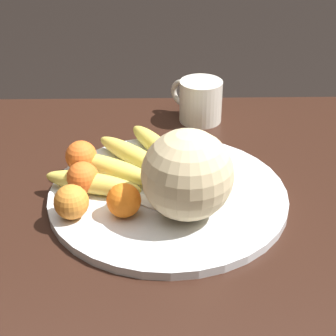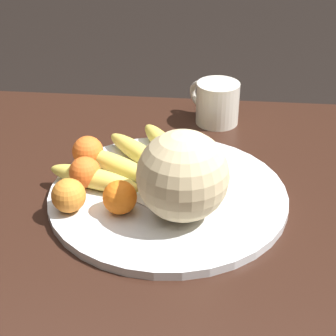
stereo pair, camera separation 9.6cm
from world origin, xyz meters
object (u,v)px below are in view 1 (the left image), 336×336
kitchen_table (204,242)px  orange_front_right (124,200)px  orange_mid_center (81,156)px  ceramic_mug (200,101)px  fruit_bowl (168,196)px  orange_front_left (71,202)px  orange_back_right (173,167)px  produce_tag (152,203)px  orange_back_left (83,177)px  melon (187,175)px  banana_bunch (125,163)px

kitchen_table → orange_front_right: (-0.14, -0.06, 0.14)m
orange_mid_center → ceramic_mug: (0.24, 0.24, 0.00)m
fruit_bowl → orange_front_left: (-0.16, -0.07, 0.04)m
kitchen_table → fruit_bowl: bearing=175.2°
orange_back_right → produce_tag: size_ratio=0.80×
fruit_bowl → orange_back_left: size_ratio=7.47×
fruit_bowl → orange_front_right: 0.10m
kitchen_table → orange_back_right: orange_back_right is taller
kitchen_table → orange_front_right: 0.20m
fruit_bowl → ceramic_mug: ceramic_mug is taller
kitchen_table → melon: bearing=-122.7°
banana_bunch → ceramic_mug: bearing=-83.8°
banana_bunch → orange_back_left: 0.09m
kitchen_table → ceramic_mug: (0.01, 0.32, 0.14)m
banana_bunch → orange_back_right: 0.09m
orange_back_right → orange_front_right: bearing=-129.0°
kitchen_table → orange_front_right: bearing=-156.9°
orange_front_right → kitchen_table: bearing=23.1°
orange_front_left → fruit_bowl: bearing=23.5°
melon → orange_front_left: melon is taller
ceramic_mug → orange_mid_center: bearing=-134.5°
orange_front_left → produce_tag: 0.14m
kitchen_table → orange_mid_center: bearing=159.5°
orange_back_right → produce_tag: bearing=-117.1°
kitchen_table → melon: (-0.04, -0.06, 0.18)m
orange_front_right → orange_back_left: (-0.08, 0.07, -0.00)m
orange_back_right → banana_bunch: bearing=159.1°
orange_back_right → orange_front_left: bearing=-147.9°
orange_front_right → ceramic_mug: bearing=68.7°
orange_mid_center → produce_tag: bearing=-41.3°
orange_mid_center → produce_tag: orange_mid_center is taller
orange_front_right → orange_mid_center: 0.17m
melon → orange_back_right: melon is taller
orange_back_left → orange_back_right: 0.16m
fruit_bowl → orange_back_left: 0.15m
orange_front_left → orange_front_right: bearing=2.4°
orange_mid_center → orange_front_right: bearing=-59.3°
orange_mid_center → orange_back_right: (0.17, -0.04, 0.00)m
fruit_bowl → orange_front_left: bearing=-156.5°
fruit_bowl → orange_back_left: orange_back_left is taller
banana_bunch → orange_front_right: bearing=130.6°
orange_front_right → ceramic_mug: (0.15, 0.38, 0.00)m
orange_mid_center → orange_back_right: bearing=-14.3°
orange_back_right → kitchen_table: bearing=-35.8°
orange_front_left → orange_back_right: bearing=32.1°
banana_bunch → orange_front_left: bearing=98.5°
kitchen_table → ceramic_mug: size_ratio=14.19×
orange_mid_center → melon: bearing=-36.9°
orange_front_right → banana_bunch: bearing=92.4°
orange_back_left → ceramic_mug: size_ratio=0.49×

